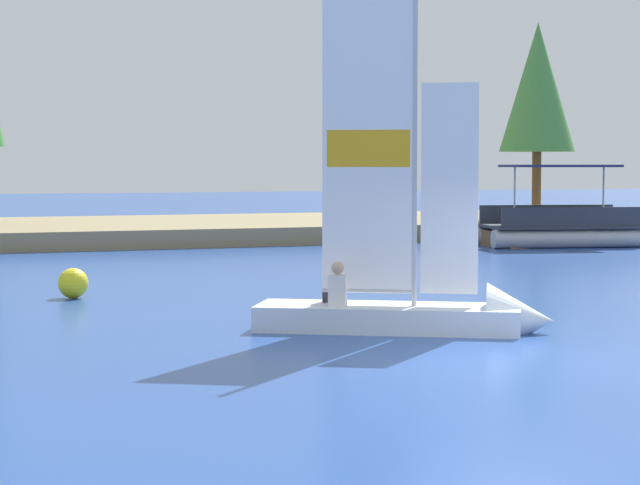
% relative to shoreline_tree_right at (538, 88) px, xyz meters
% --- Properties ---
extents(ground_plane, '(200.00, 200.00, 0.00)m').
position_rel_shoreline_tree_right_xyz_m(ground_plane, '(-16.01, -25.50, -5.52)').
color(ground_plane, '#234793').
extents(shore_bank, '(80.00, 11.36, 0.60)m').
position_rel_shoreline_tree_right_xyz_m(shore_bank, '(-16.01, 2.99, -5.22)').
color(shore_bank, '#897A56').
rests_on(shore_bank, ground).
extents(shoreline_tree_right, '(2.83, 2.83, 7.36)m').
position_rel_shoreline_tree_right_xyz_m(shoreline_tree_right, '(0.00, 0.00, 0.00)').
color(shoreline_tree_right, brown).
rests_on(shoreline_tree_right, shore_bank).
extents(wooden_dock, '(1.62, 4.41, 0.51)m').
position_rel_shoreline_tree_right_xyz_m(wooden_dock, '(-4.12, -4.40, -5.26)').
color(wooden_dock, brown).
rests_on(wooden_dock, ground).
extents(sailboat, '(4.66, 3.44, 6.67)m').
position_rel_shoreline_tree_right_xyz_m(sailboat, '(-15.69, -22.67, -5.06)').
color(sailboat, silver).
rests_on(sailboat, ground).
extents(pontoon_boat, '(5.45, 3.53, 2.64)m').
position_rel_shoreline_tree_right_xyz_m(pontoon_boat, '(-2.72, -5.86, -4.84)').
color(pontoon_boat, '#B2B2B7').
rests_on(pontoon_boat, ground).
extents(channel_buoy, '(0.60, 0.60, 0.60)m').
position_rel_shoreline_tree_right_xyz_m(channel_buoy, '(-20.15, -15.76, -5.22)').
color(channel_buoy, yellow).
rests_on(channel_buoy, ground).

